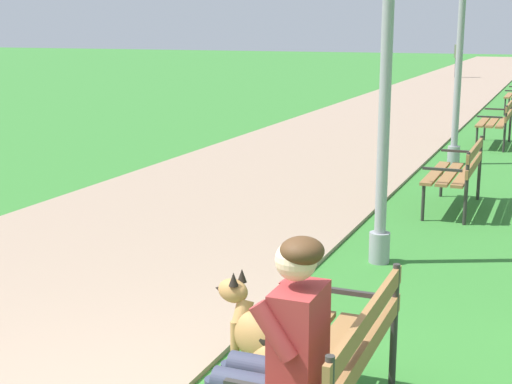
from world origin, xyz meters
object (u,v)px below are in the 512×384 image
(park_bench_near, at_px, (334,357))
(lamp_post_mid, at_px, (460,38))
(park_bench_far, at_px, (498,119))
(person_seated_on_near_bench, at_px, (278,343))
(lamp_post_near, at_px, (387,41))
(dog_shepherd, at_px, (262,342))
(pedestrian_distant, at_px, (458,59))
(park_bench_mid, at_px, (459,170))

(park_bench_near, height_order, lamp_post_mid, lamp_post_mid)
(park_bench_far, distance_m, lamp_post_mid, 2.77)
(person_seated_on_near_bench, xyz_separation_m, lamp_post_near, (-0.30, 3.57, 1.43))
(park_bench_near, bearing_deg, dog_shepherd, 138.56)
(park_bench_far, xyz_separation_m, dog_shepherd, (-0.55, -10.62, -0.25))
(pedestrian_distant, bearing_deg, dog_shepherd, -84.75)
(dog_shepherd, relative_size, pedestrian_distant, 0.50)
(lamp_post_mid, bearing_deg, dog_shepherd, -90.36)
(lamp_post_mid, bearing_deg, person_seated_on_near_bench, -87.66)
(lamp_post_mid, bearing_deg, park_bench_mid, -81.43)
(park_bench_mid, xyz_separation_m, lamp_post_mid, (-0.48, 3.22, 1.54))
(dog_shepherd, distance_m, lamp_post_mid, 8.57)
(park_bench_far, distance_m, lamp_post_near, 8.08)
(lamp_post_near, distance_m, pedestrian_distant, 26.85)
(dog_shepherd, relative_size, lamp_post_near, 0.20)
(park_bench_far, height_order, pedestrian_distant, pedestrian_distant)
(park_bench_far, bearing_deg, pedestrian_distant, 99.82)
(park_bench_near, xyz_separation_m, pedestrian_distant, (-3.34, 29.95, 0.33))
(park_bench_mid, relative_size, pedestrian_distant, 0.91)
(lamp_post_mid, bearing_deg, pedestrian_distant, 97.47)
(person_seated_on_near_bench, bearing_deg, pedestrian_distant, 95.91)
(person_seated_on_near_bench, bearing_deg, lamp_post_mid, 92.34)
(park_bench_near, distance_m, pedestrian_distant, 30.14)
(park_bench_near, distance_m, park_bench_far, 11.19)
(pedestrian_distant, bearing_deg, lamp_post_near, -83.94)
(dog_shepherd, height_order, lamp_post_mid, lamp_post_mid)
(dog_shepherd, distance_m, pedestrian_distant, 29.52)
(park_bench_far, relative_size, pedestrian_distant, 0.91)
(park_bench_mid, relative_size, dog_shepherd, 1.82)
(park_bench_mid, relative_size, person_seated_on_near_bench, 1.20)
(dog_shepherd, bearing_deg, park_bench_near, -41.44)
(person_seated_on_near_bench, bearing_deg, park_bench_far, 89.42)
(park_bench_mid, distance_m, lamp_post_mid, 3.60)
(park_bench_near, relative_size, lamp_post_mid, 0.38)
(park_bench_near, relative_size, dog_shepherd, 1.82)
(park_bench_far, bearing_deg, lamp_post_near, -93.01)
(lamp_post_near, height_order, lamp_post_mid, lamp_post_near)
(person_seated_on_near_bench, bearing_deg, park_bench_mid, 88.98)
(lamp_post_near, xyz_separation_m, pedestrian_distant, (-2.83, 26.67, -1.27))
(park_bench_mid, distance_m, lamp_post_near, 2.95)
(park_bench_near, height_order, person_seated_on_near_bench, person_seated_on_near_bench)
(lamp_post_near, xyz_separation_m, lamp_post_mid, (-0.08, 5.66, -0.05))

